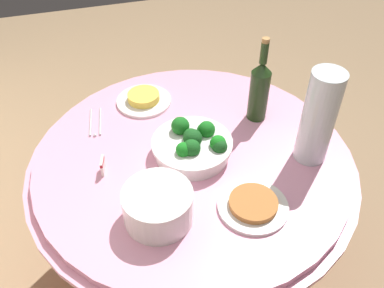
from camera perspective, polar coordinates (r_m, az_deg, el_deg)
ground_plane at (r=2.05m, az=-0.00°, el=-16.49°), size 6.00×6.00×0.00m
buffet_table at (r=1.74m, az=-0.00°, el=-10.11°), size 1.16×1.16×0.74m
broccoli_bowl at (r=1.44m, az=0.20°, el=-0.14°), size 0.28×0.28×0.12m
plate_stack at (r=1.25m, az=-4.65°, el=-8.39°), size 0.21×0.21×0.11m
wine_bottle at (r=1.57m, az=9.17°, el=7.38°), size 0.07×0.07×0.34m
decorative_fruit_vase at (r=1.43m, az=16.73°, el=2.92°), size 0.11×0.11×0.34m
serving_tongs at (r=1.64m, az=-13.02°, el=2.82°), size 0.17×0.07×0.01m
food_plate_peanuts at (r=1.31m, az=8.32°, el=-8.21°), size 0.22×0.22×0.03m
food_plate_fried_egg at (r=1.71m, az=-6.59°, el=6.11°), size 0.22×0.22×0.04m
label_placard_front at (r=1.42m, az=-12.07°, el=-2.79°), size 0.05×0.02×0.05m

